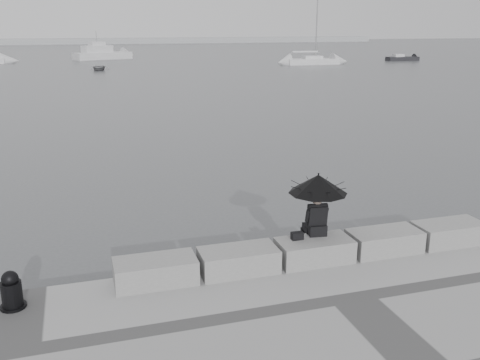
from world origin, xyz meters
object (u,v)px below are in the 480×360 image
object	(u,v)px
sailboat_right	(312,61)
motor_cruiser	(103,54)
small_motorboat	(402,59)
dinghy	(99,68)
seated_person	(318,190)
mooring_bollard	(12,292)

from	to	relation	value
sailboat_right	motor_cruiser	xyz separation A→B (m)	(-27.50, 20.57, 0.37)
motor_cruiser	small_motorboat	distance (m)	47.57
sailboat_right	dinghy	size ratio (longest dim) A/B	3.67
seated_person	motor_cruiser	world-z (taller)	motor_cruiser
small_motorboat	dinghy	xyz separation A→B (m)	(-46.13, -4.76, -0.02)
mooring_bollard	motor_cruiser	bearing A→B (deg)	85.65
seated_person	dinghy	bearing A→B (deg)	99.25
mooring_bollard	sailboat_right	xyz separation A→B (m)	(33.71, 61.04, -0.28)
seated_person	sailboat_right	size ratio (longest dim) A/B	0.11
dinghy	mooring_bollard	bearing A→B (deg)	-85.88
seated_person	motor_cruiser	xyz separation A→B (m)	(0.05, 81.13, -1.13)
mooring_bollard	dinghy	bearing A→B (deg)	85.74
seated_person	dinghy	world-z (taller)	seated_person
mooring_bollard	small_motorboat	world-z (taller)	mooring_bollard
small_motorboat	mooring_bollard	bearing A→B (deg)	-126.34
mooring_bollard	small_motorboat	distance (m)	81.95
sailboat_right	motor_cruiser	size ratio (longest dim) A/B	1.36
sailboat_right	seated_person	bearing A→B (deg)	-111.42
mooring_bollard	small_motorboat	xyz separation A→B (m)	(50.58, 64.48, -0.49)
seated_person	small_motorboat	size ratio (longest dim) A/B	0.27
motor_cruiser	dinghy	world-z (taller)	motor_cruiser
seated_person	sailboat_right	distance (m)	66.55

